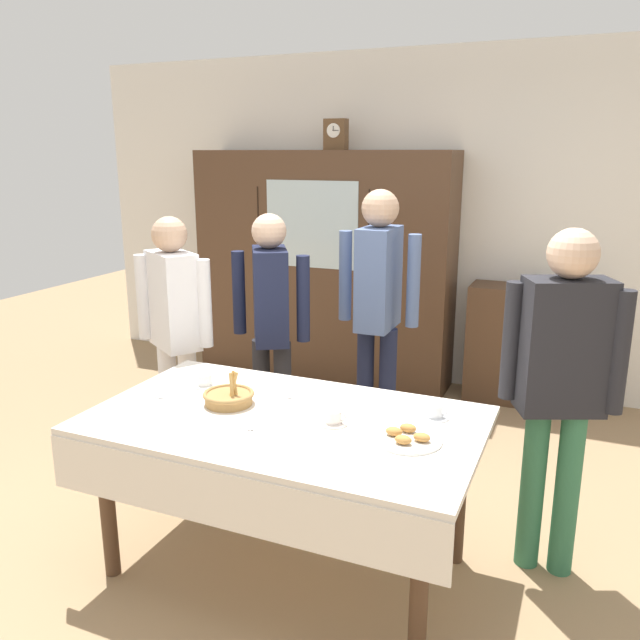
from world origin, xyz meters
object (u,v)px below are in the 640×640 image
(tea_cup_back_edge, at_px, (333,418))
(person_beside_shelf, at_px, (271,315))
(mantel_clock, at_px, (336,134))
(wall_cabinet, at_px, (323,267))
(book_stack, at_px, (534,283))
(person_behind_table_right, at_px, (561,372))
(dining_table, at_px, (282,441))
(tea_cup_front_edge, at_px, (205,381))
(bookshelf_low, at_px, (528,346))
(pastry_plate, at_px, (407,438))
(spoon_mid_left, at_px, (245,429))
(person_by_cabinet, at_px, (378,297))
(bread_basket, at_px, (229,397))
(spoon_front_edge, at_px, (285,397))
(spoon_mid_right, at_px, (156,397))
(tea_cup_near_right, at_px, (435,412))
(person_near_right_end, at_px, (174,319))

(tea_cup_back_edge, distance_m, person_beside_shelf, 1.30)
(mantel_clock, bearing_deg, wall_cabinet, 179.67)
(book_stack, distance_m, person_behind_table_right, 2.15)
(person_beside_shelf, bearing_deg, mantel_clock, 97.17)
(dining_table, distance_m, tea_cup_front_edge, 0.60)
(bookshelf_low, height_order, pastry_plate, bookshelf_low)
(spoon_mid_left, distance_m, person_by_cabinet, 1.55)
(wall_cabinet, height_order, bread_basket, wall_cabinet)
(bread_basket, height_order, person_behind_table_right, person_behind_table_right)
(bookshelf_low, relative_size, tea_cup_back_edge, 7.05)
(mantel_clock, relative_size, person_beside_shelf, 0.15)
(spoon_mid_left, height_order, person_behind_table_right, person_behind_table_right)
(person_behind_table_right, bearing_deg, spoon_front_edge, -167.55)
(spoon_mid_left, xyz_separation_m, spoon_mid_right, (-0.57, 0.15, 0.00))
(tea_cup_front_edge, relative_size, person_behind_table_right, 0.08)
(dining_table, distance_m, person_beside_shelf, 1.23)
(person_by_cabinet, bearing_deg, tea_cup_back_edge, -79.86)
(book_stack, relative_size, person_by_cabinet, 0.13)
(tea_cup_back_edge, distance_m, person_behind_table_right, 1.02)
(spoon_front_edge, bearing_deg, bookshelf_low, 69.32)
(dining_table, height_order, person_behind_table_right, person_behind_table_right)
(tea_cup_near_right, relative_size, person_by_cabinet, 0.08)
(bookshelf_low, distance_m, spoon_mid_left, 2.95)
(spoon_front_edge, distance_m, spoon_mid_right, 0.62)
(person_near_right_end, bearing_deg, mantel_clock, 81.14)
(mantel_clock, distance_m, person_behind_table_right, 3.01)
(mantel_clock, relative_size, tea_cup_front_edge, 1.85)
(spoon_mid_left, xyz_separation_m, person_by_cabinet, (0.09, 1.52, 0.27))
(person_beside_shelf, bearing_deg, tea_cup_near_right, -32.21)
(book_stack, relative_size, tea_cup_back_edge, 1.66)
(dining_table, xyz_separation_m, tea_cup_back_edge, (0.23, 0.05, 0.13))
(wall_cabinet, height_order, pastry_plate, wall_cabinet)
(mantel_clock, bearing_deg, spoon_mid_right, -87.42)
(spoon_front_edge, bearing_deg, tea_cup_near_right, 3.33)
(person_beside_shelf, bearing_deg, spoon_mid_left, -67.58)
(book_stack, xyz_separation_m, pastry_plate, (-0.23, -2.63, -0.17))
(dining_table, relative_size, book_stack, 8.03)
(tea_cup_front_edge, bearing_deg, spoon_mid_left, -40.33)
(bookshelf_low, height_order, person_by_cabinet, person_by_cabinet)
(person_near_right_end, bearing_deg, spoon_mid_right, -60.86)
(wall_cabinet, height_order, person_by_cabinet, wall_cabinet)
(wall_cabinet, bearing_deg, mantel_clock, -0.33)
(dining_table, relative_size, person_beside_shelf, 1.11)
(spoon_mid_right, height_order, person_behind_table_right, person_behind_table_right)
(bread_basket, relative_size, person_behind_table_right, 0.15)
(mantel_clock, distance_m, book_stack, 1.93)
(dining_table, relative_size, spoon_mid_left, 14.54)
(tea_cup_back_edge, height_order, spoon_front_edge, tea_cup_back_edge)
(bread_basket, bearing_deg, person_beside_shelf, 106.23)
(bread_basket, relative_size, person_near_right_end, 0.15)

